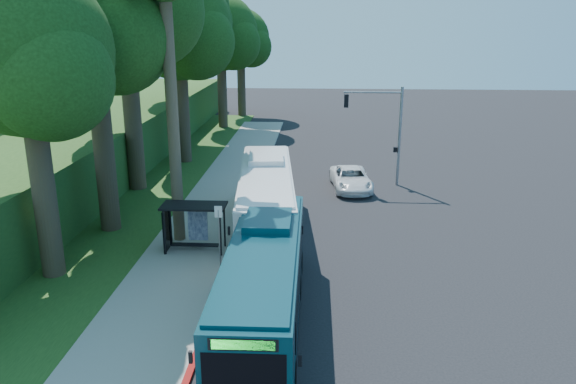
# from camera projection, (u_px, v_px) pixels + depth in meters

# --- Properties ---
(ground) EXTENTS (140.00, 140.00, 0.00)m
(ground) POSITION_uv_depth(u_px,v_px,m) (332.00, 234.00, 31.09)
(ground) COLOR black
(ground) RESTS_ON ground
(sidewalk) EXTENTS (4.50, 70.00, 0.12)m
(sidewalk) POSITION_uv_depth(u_px,v_px,m) (202.00, 230.00, 31.47)
(sidewalk) COLOR gray
(sidewalk) RESTS_ON ground
(red_curb) EXTENTS (0.25, 30.00, 0.13)m
(red_curb) POSITION_uv_depth(u_px,v_px,m) (232.00, 260.00, 27.52)
(red_curb) COLOR maroon
(red_curb) RESTS_ON ground
(grass_verge) EXTENTS (8.00, 70.00, 0.06)m
(grass_verge) POSITION_uv_depth(u_px,v_px,m) (131.00, 201.00, 36.56)
(grass_verge) COLOR #234719
(grass_verge) RESTS_ON ground
(bus_shelter) EXTENTS (3.20, 1.51, 2.55)m
(bus_shelter) POSITION_uv_depth(u_px,v_px,m) (190.00, 218.00, 28.23)
(bus_shelter) COLOR black
(bus_shelter) RESTS_ON ground
(stop_sign_pole) EXTENTS (0.35, 0.06, 3.17)m
(stop_sign_pole) POSITION_uv_depth(u_px,v_px,m) (219.00, 228.00, 26.00)
(stop_sign_pole) COLOR gray
(stop_sign_pole) RESTS_ON ground
(traffic_signal_pole) EXTENTS (4.10, 0.30, 7.00)m
(traffic_signal_pole) POSITION_uv_depth(u_px,v_px,m) (386.00, 124.00, 39.13)
(traffic_signal_pole) COLOR gray
(traffic_signal_pole) RESTS_ON ground
(hillside_backdrop) EXTENTS (24.00, 60.00, 8.80)m
(hillside_backdrop) POSITION_uv_depth(u_px,v_px,m) (10.00, 133.00, 46.23)
(hillside_backdrop) COLOR #234719
(hillside_backdrop) RESTS_ON ground
(tree_0) EXTENTS (8.40, 8.00, 15.70)m
(tree_0) POSITION_uv_depth(u_px,v_px,m) (93.00, 23.00, 28.48)
(tree_0) COLOR #382B1E
(tree_0) RESTS_ON ground
(tree_2) EXTENTS (8.82, 8.40, 15.12)m
(tree_2) POSITION_uv_depth(u_px,v_px,m) (180.00, 32.00, 43.94)
(tree_2) COLOR #382B1E
(tree_2) RESTS_ON ground
(tree_3) EXTENTS (10.08, 9.60, 17.28)m
(tree_3) POSITION_uv_depth(u_px,v_px,m) (179.00, 13.00, 51.25)
(tree_3) COLOR #382B1E
(tree_3) RESTS_ON ground
(tree_4) EXTENTS (8.40, 8.00, 14.14)m
(tree_4) POSITION_uv_depth(u_px,v_px,m) (221.00, 36.00, 59.41)
(tree_4) COLOR #382B1E
(tree_4) RESTS_ON ground
(tree_5) EXTENTS (7.35, 7.00, 12.86)m
(tree_5) POSITION_uv_depth(u_px,v_px,m) (241.00, 41.00, 67.22)
(tree_5) COLOR #382B1E
(tree_5) RESTS_ON ground
(tree_6) EXTENTS (7.56, 7.20, 13.74)m
(tree_6) POSITION_uv_depth(u_px,v_px,m) (28.00, 61.00, 23.22)
(tree_6) COLOR #382B1E
(tree_6) RESTS_ON ground
(white_bus) EXTENTS (3.98, 13.36, 3.92)m
(white_bus) POSITION_uv_depth(u_px,v_px,m) (266.00, 200.00, 30.67)
(white_bus) COLOR silver
(white_bus) RESTS_ON ground
(teal_bus) EXTENTS (2.81, 12.52, 3.72)m
(teal_bus) POSITION_uv_depth(u_px,v_px,m) (264.00, 281.00, 21.31)
(teal_bus) COLOR #0B323C
(teal_bus) RESTS_ON ground
(pickup) EXTENTS (3.03, 5.68, 1.52)m
(pickup) POSITION_uv_depth(u_px,v_px,m) (351.00, 179.00, 39.12)
(pickup) COLOR white
(pickup) RESTS_ON ground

